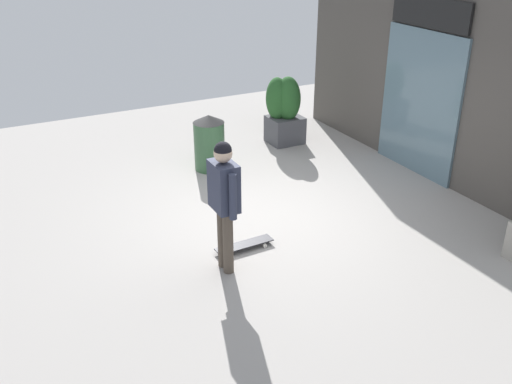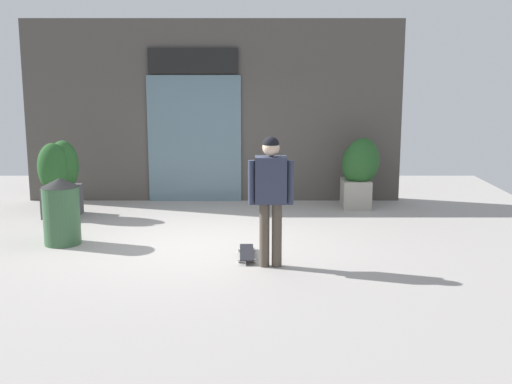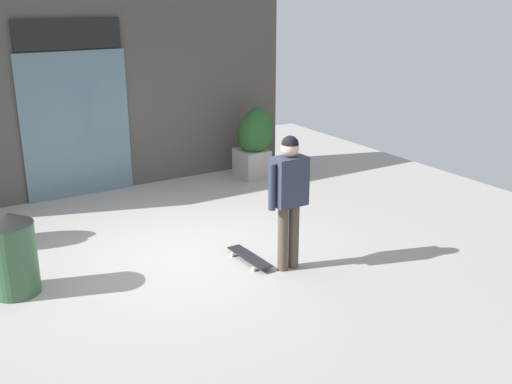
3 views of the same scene
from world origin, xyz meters
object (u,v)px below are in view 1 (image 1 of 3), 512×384
Objects in this scene: skateboarder at (224,194)px; planter_box_left at (284,109)px; skateboard at (244,245)px; trash_bin at (209,142)px.

planter_box_left is at bearing 51.26° from skateboarder.
skateboarder is 1.10m from skateboard.
planter_box_left is (-3.56, 2.88, -0.36)m from skateboarder.
skateboarder is at bearing -19.78° from trash_bin.
skateboarder reaches higher than skateboard.
planter_box_left is 1.88m from trash_bin.
skateboard is 0.82× the size of trash_bin.
trash_bin is at bearing -73.21° from planter_box_left.
skateboarder is 2.09× the size of skateboard.
trash_bin is (-3.02, 1.09, -0.54)m from skateboarder.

